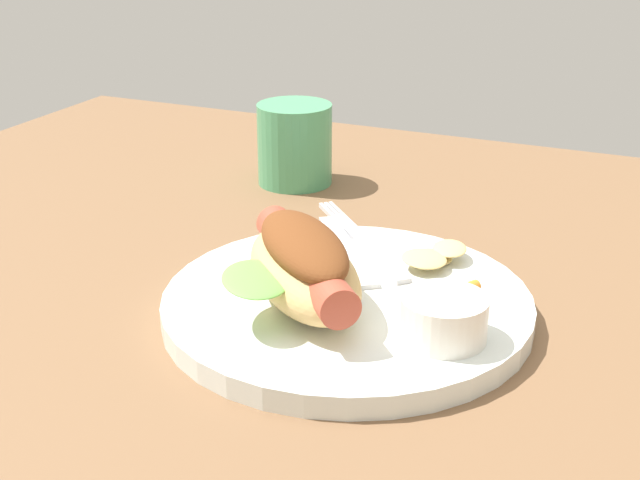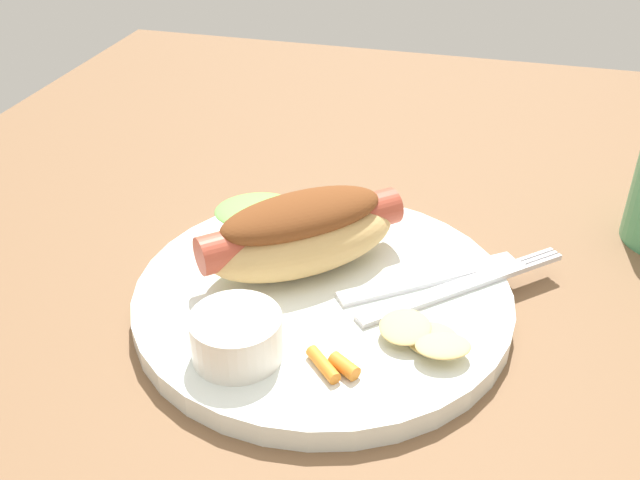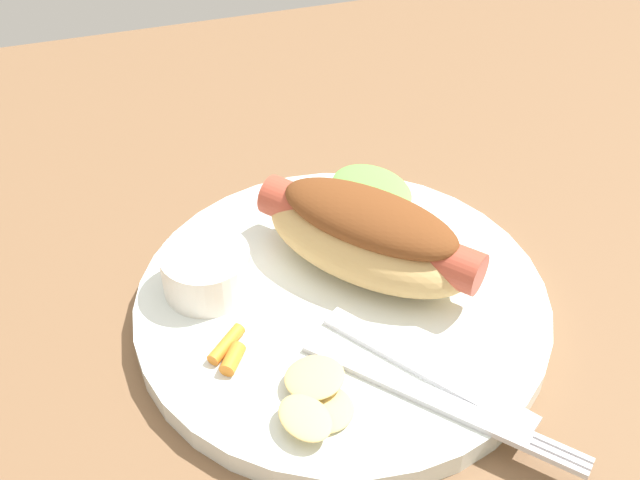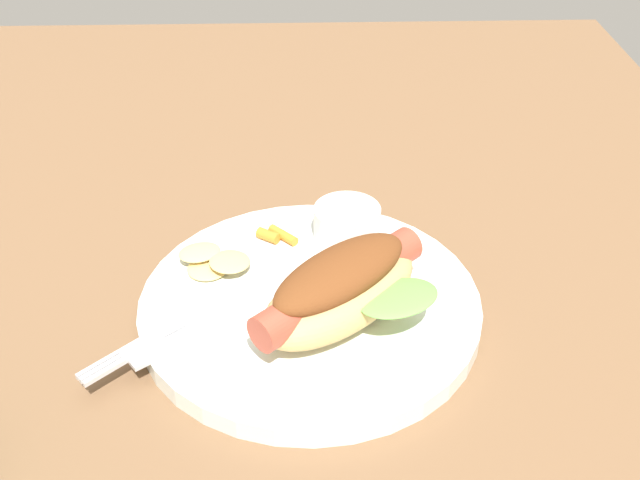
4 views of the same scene
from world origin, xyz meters
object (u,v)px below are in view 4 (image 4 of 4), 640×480
at_px(plate, 310,306).
at_px(knife, 215,323).
at_px(chips_pile, 213,262).
at_px(sauce_ramekin, 347,223).
at_px(fork, 186,319).
at_px(hot_dog, 341,288).
at_px(carrot_garnish, 276,235).

xyz_separation_m(plate, knife, (0.03, -0.07, 0.01)).
xyz_separation_m(knife, chips_pile, (-0.07, -0.01, 0.00)).
bearing_deg(sauce_ramekin, fork, -50.32).
bearing_deg(chips_pile, fork, -13.30).
xyz_separation_m(hot_dog, carrot_garnish, (-0.10, -0.05, -0.02)).
xyz_separation_m(sauce_ramekin, fork, (0.10, -0.12, -0.01)).
bearing_deg(hot_dog, carrot_garnish, -106.17).
bearing_deg(chips_pile, carrot_garnish, 127.93).
bearing_deg(fork, hot_dog, 136.83).
height_order(hot_dog, fork, hot_dog).
relative_size(plate, chips_pile, 4.20).
xyz_separation_m(hot_dog, sauce_ramekin, (-0.10, 0.01, -0.01)).
bearing_deg(chips_pile, knife, 5.69).
relative_size(fork, carrot_garnish, 3.70).
distance_m(plate, chips_pile, 0.09).
relative_size(sauce_ramekin, fork, 0.42).
bearing_deg(sauce_ramekin, hot_dog, -5.79).
xyz_separation_m(fork, knife, (0.00, 0.02, -0.00)).
height_order(knife, carrot_garnish, carrot_garnish).
relative_size(knife, carrot_garnish, 3.84).
relative_size(sauce_ramekin, knife, 0.41).
distance_m(plate, carrot_garnish, 0.08).
relative_size(knife, chips_pile, 2.20).
bearing_deg(sauce_ramekin, chips_pile, -69.99).
bearing_deg(carrot_garnish, chips_pile, -52.07).
bearing_deg(fork, chips_pile, -146.44).
xyz_separation_m(plate, hot_dog, (0.02, 0.02, 0.04)).
xyz_separation_m(plate, sauce_ramekin, (-0.08, 0.03, 0.02)).
bearing_deg(carrot_garnish, knife, -21.77).
bearing_deg(hot_dog, fork, -42.25).
xyz_separation_m(sauce_ramekin, knife, (0.11, -0.10, -0.01)).
bearing_deg(carrot_garnish, hot_dog, 26.04).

